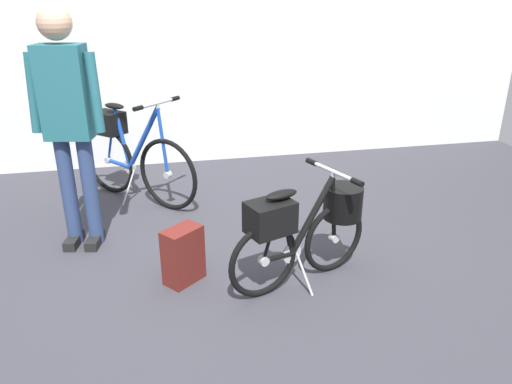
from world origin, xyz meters
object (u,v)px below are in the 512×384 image
(visitor_near_wall, at_px, (68,116))
(backpack_on_floor, at_px, (183,255))
(display_bike_left, at_px, (130,154))
(folding_bike_foreground, at_px, (307,225))

(visitor_near_wall, bearing_deg, backpack_on_floor, -45.17)
(display_bike_left, distance_m, visitor_near_wall, 1.04)
(folding_bike_foreground, bearing_deg, backpack_on_floor, 168.54)
(visitor_near_wall, relative_size, backpack_on_floor, 4.47)
(display_bike_left, relative_size, visitor_near_wall, 0.59)
(visitor_near_wall, distance_m, backpack_on_floor, 1.27)
(display_bike_left, relative_size, backpack_on_floor, 2.64)
(folding_bike_foreground, xyz_separation_m, visitor_near_wall, (-1.49, 0.86, 0.59))
(display_bike_left, bearing_deg, visitor_near_wall, -113.47)
(visitor_near_wall, height_order, backpack_on_floor, visitor_near_wall)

